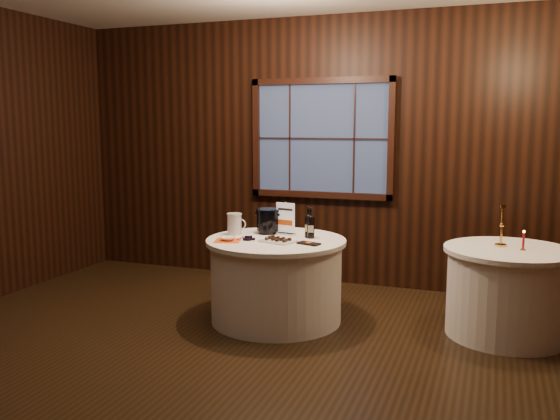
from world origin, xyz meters
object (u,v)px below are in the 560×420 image
at_px(port_bottle_left, 309,224).
at_px(ice_bucket, 268,220).
at_px(grape_bunch, 248,239).
at_px(brass_candlestick, 501,231).
at_px(glass_pitcher, 235,224).
at_px(chocolate_box, 309,244).
at_px(sign_stand, 286,224).
at_px(cracker_bowl, 228,239).
at_px(port_bottle_right, 311,225).
at_px(chocolate_plate, 278,240).
at_px(main_table, 276,280).
at_px(red_candle, 523,243).
at_px(side_table, 507,292).

bearing_deg(port_bottle_left, ice_bucket, 164.46).
distance_m(grape_bunch, brass_candlestick, 2.20).
bearing_deg(grape_bunch, glass_pitcher, 136.36).
relative_size(ice_bucket, glass_pitcher, 1.16).
height_order(port_bottle_left, chocolate_box, port_bottle_left).
distance_m(sign_stand, cracker_bowl, 0.61).
relative_size(port_bottle_right, glass_pitcher, 1.39).
height_order(sign_stand, chocolate_plate, sign_stand).
bearing_deg(grape_bunch, port_bottle_left, 35.78).
bearing_deg(main_table, chocolate_plate, -63.05).
xyz_separation_m(port_bottle_right, grape_bunch, (-0.49, -0.31, -0.10)).
height_order(chocolate_plate, chocolate_box, chocolate_plate).
bearing_deg(sign_stand, brass_candlestick, 14.96).
bearing_deg(glass_pitcher, brass_candlestick, 7.96).
xyz_separation_m(port_bottle_left, red_candle, (1.85, 0.07, -0.06)).
bearing_deg(glass_pitcher, side_table, 6.23).
bearing_deg(grape_bunch, cracker_bowl, -159.32).
height_order(port_bottle_right, chocolate_plate, port_bottle_right).
relative_size(side_table, cracker_bowl, 7.97).
bearing_deg(side_table, chocolate_box, -165.30).
bearing_deg(cracker_bowl, side_table, 12.55).
height_order(port_bottle_right, brass_candlestick, brass_candlestick).
height_order(sign_stand, grape_bunch, sign_stand).
relative_size(chocolate_plate, red_candle, 2.03).
bearing_deg(red_candle, ice_bucket, -179.89).
distance_m(main_table, brass_candlestick, 2.03).
bearing_deg(main_table, sign_stand, 85.54).
relative_size(ice_bucket, chocolate_plate, 0.69).
relative_size(sign_stand, chocolate_box, 1.62).
distance_m(ice_bucket, chocolate_box, 0.65).
relative_size(port_bottle_right, grape_bunch, 1.60).
height_order(port_bottle_left, brass_candlestick, brass_candlestick).
xyz_separation_m(port_bottle_left, glass_pitcher, (-0.70, -0.11, -0.02)).
bearing_deg(chocolate_box, ice_bucket, 161.75).
relative_size(main_table, port_bottle_right, 4.48).
height_order(ice_bucket, chocolate_box, ice_bucket).
bearing_deg(glass_pitcher, grape_bunch, -43.07).
height_order(main_table, sign_stand, sign_stand).
bearing_deg(ice_bucket, sign_stand, -5.11).
xyz_separation_m(chocolate_box, brass_candlestick, (1.57, 0.50, 0.12)).
height_order(main_table, side_table, same).
bearing_deg(sign_stand, main_table, -83.85).
bearing_deg(chocolate_box, chocolate_plate, -162.81).
height_order(side_table, cracker_bowl, cracker_bowl).
bearing_deg(side_table, ice_bucket, -178.33).
distance_m(port_bottle_right, chocolate_box, 0.31).
distance_m(port_bottle_right, ice_bucket, 0.46).
xyz_separation_m(port_bottle_left, chocolate_plate, (-0.19, -0.30, -0.11)).
xyz_separation_m(ice_bucket, chocolate_plate, (0.24, -0.37, -0.11)).
height_order(port_bottle_left, port_bottle_right, port_bottle_left).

